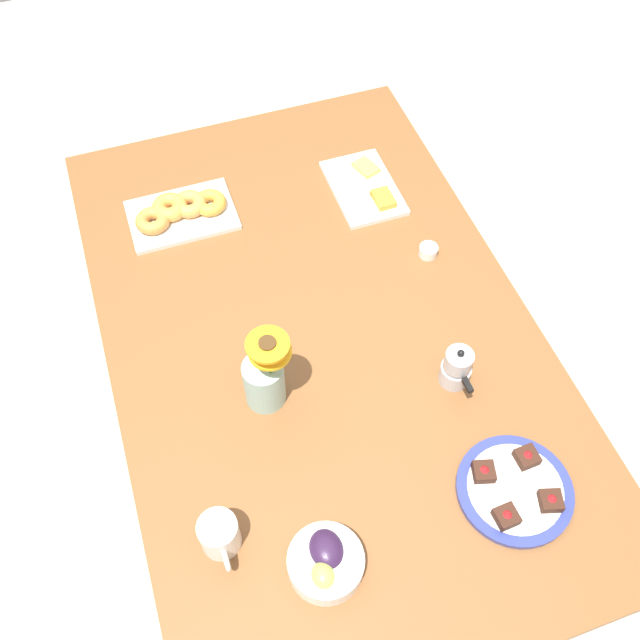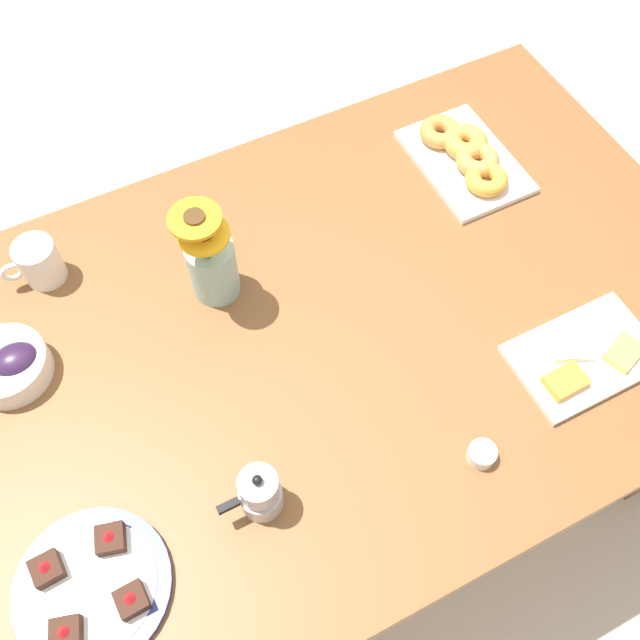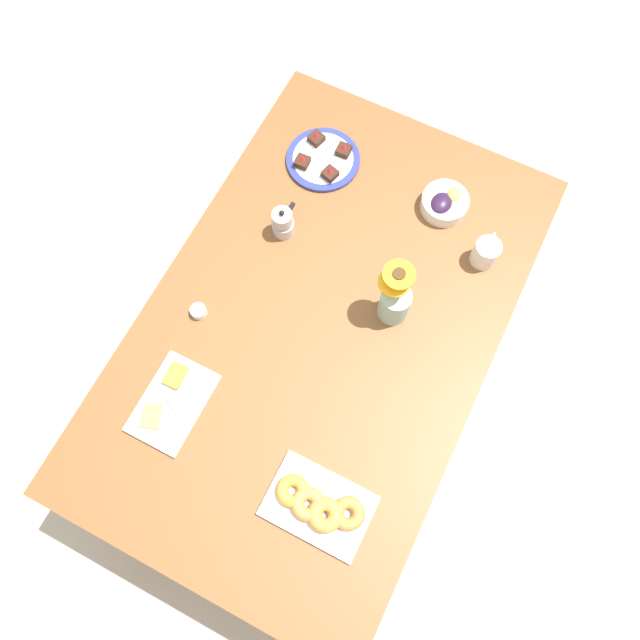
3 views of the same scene
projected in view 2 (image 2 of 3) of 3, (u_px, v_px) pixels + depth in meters
name	position (u px, v px, depth m)	size (l,w,h in m)	color
ground_plane	(320.00, 465.00, 1.96)	(6.00, 6.00, 0.00)	beige
dining_table	(320.00, 353.00, 1.39)	(1.60, 1.00, 0.74)	brown
coffee_mug	(38.00, 262.00, 1.34)	(0.11, 0.08, 0.09)	white
grape_bowl	(7.00, 365.00, 1.25)	(0.15, 0.15, 0.07)	white
cheese_platter	(584.00, 357.00, 1.28)	(0.26, 0.17, 0.03)	white
croissant_platter	(466.00, 156.00, 1.51)	(0.19, 0.28, 0.05)	white
jam_cup_honey	(482.00, 454.00, 1.18)	(0.05, 0.05, 0.03)	white
dessert_plate	(92.00, 587.00, 1.08)	(0.24, 0.24, 0.05)	navy
flower_vase	(212.00, 264.00, 1.30)	(0.10, 0.11, 0.24)	#99C1B7
moka_pot	(260.00, 493.00, 1.11)	(0.11, 0.07, 0.12)	#B7B7BC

